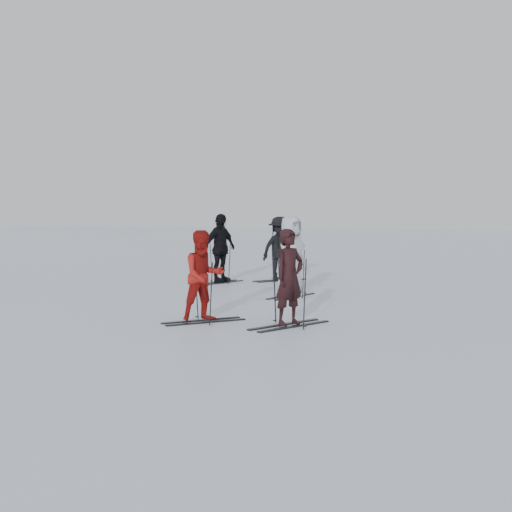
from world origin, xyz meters
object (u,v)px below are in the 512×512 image
Objects in this scene: piste_marker at (273,242)px; skier_red at (203,277)px; skier_grey at (291,257)px; skier_uphill_far at (280,249)px; skier_near_dark at (289,279)px; skier_uphill_left at (220,249)px.

skier_red is at bearing -73.02° from piste_marker.
skier_uphill_far is at bearing 40.69° from skier_grey.
skier_near_dark is 1.00× the size of piste_marker.
piste_marker is (-3.89, 12.74, 0.02)m from skier_red.
skier_grey reaches higher than skier_red.
skier_red is at bearing 123.88° from skier_near_dark.
skier_uphill_left is (-4.40, 5.78, 0.13)m from skier_near_dark.
skier_near_dark reaches higher than skier_red.
skier_grey is 0.98× the size of skier_uphill_left.
skier_red is at bearing -168.69° from skier_grey.
skier_uphill_far reaches higher than skier_red.
piste_marker is at bearing 56.22° from skier_red.
piste_marker is at bearing 49.02° from skier_near_dark.
skier_uphill_left is (-2.76, 6.03, 0.14)m from skier_red.
skier_red is 0.90× the size of skier_uphill_far.
skier_grey is 1.03× the size of skier_uphill_far.
skier_near_dark reaches higher than piste_marker.
skier_red is 0.98× the size of piste_marker.
skier_uphill_left is at bearing -80.47° from piste_marker.
skier_uphill_far reaches higher than skier_near_dark.
skier_uphill_left reaches higher than piste_marker.
skier_near_dark is 7.68m from skier_uphill_far.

